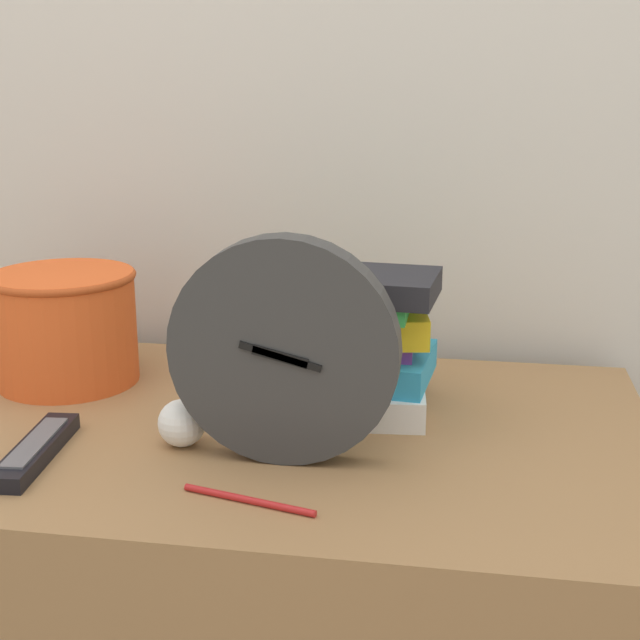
% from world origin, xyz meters
% --- Properties ---
extents(wall_back, '(6.00, 0.04, 2.40)m').
position_xyz_m(wall_back, '(0.00, 0.71, 1.20)').
color(wall_back, beige).
rests_on(wall_back, ground_plane).
extents(desk_clock, '(0.28, 0.05, 0.28)m').
position_xyz_m(desk_clock, '(0.16, 0.22, 0.86)').
color(desk_clock, '#333333').
rests_on(desk_clock, desk).
extents(book_stack, '(0.25, 0.20, 0.20)m').
position_xyz_m(book_stack, '(0.21, 0.40, 0.82)').
color(book_stack, white).
rests_on(book_stack, desk).
extents(basket, '(0.22, 0.22, 0.17)m').
position_xyz_m(basket, '(-0.22, 0.44, 0.81)').
color(basket, '#E05623').
rests_on(basket, desk).
extents(tv_remote, '(0.06, 0.20, 0.02)m').
position_xyz_m(tv_remote, '(-0.14, 0.17, 0.73)').
color(tv_remote, black).
rests_on(tv_remote, desk).
extents(crumpled_paper_ball, '(0.06, 0.06, 0.06)m').
position_xyz_m(crumpled_paper_ball, '(0.02, 0.24, 0.75)').
color(crumpled_paper_ball, white).
rests_on(crumpled_paper_ball, desk).
extents(pen, '(0.16, 0.05, 0.01)m').
position_xyz_m(pen, '(0.14, 0.10, 0.73)').
color(pen, '#B21E1E').
rests_on(pen, desk).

